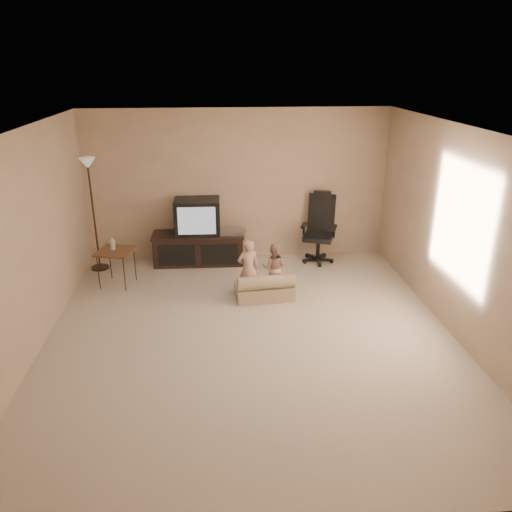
% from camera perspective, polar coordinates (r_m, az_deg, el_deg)
% --- Properties ---
extents(floor, '(5.50, 5.50, 0.00)m').
position_cam_1_polar(floor, '(6.26, -0.61, -9.09)').
color(floor, '#C3B39B').
rests_on(floor, ground).
extents(room_shell, '(5.50, 5.50, 5.50)m').
position_cam_1_polar(room_shell, '(5.65, -0.67, 4.31)').
color(room_shell, white).
rests_on(room_shell, floor).
extents(tv_stand, '(1.55, 0.60, 1.10)m').
position_cam_1_polar(tv_stand, '(8.34, -6.56, 2.19)').
color(tv_stand, black).
rests_on(tv_stand, floor).
extents(office_chair, '(0.70, 0.72, 1.18)m').
position_cam_1_polar(office_chair, '(8.46, 7.23, 2.20)').
color(office_chair, black).
rests_on(office_chair, floor).
extents(side_table, '(0.61, 0.61, 0.75)m').
position_cam_1_polar(side_table, '(7.70, -15.81, 0.51)').
color(side_table, brown).
rests_on(side_table, floor).
extents(floor_lamp, '(0.28, 0.28, 1.81)m').
position_cam_1_polar(floor_lamp, '(8.19, -18.38, 7.22)').
color(floor_lamp, '#2F1F15').
rests_on(floor_lamp, floor).
extents(child_sofa, '(0.85, 0.52, 0.40)m').
position_cam_1_polar(child_sofa, '(7.11, 1.03, -3.72)').
color(child_sofa, tan).
rests_on(child_sofa, floor).
extents(toddler_left, '(0.35, 0.28, 0.86)m').
position_cam_1_polar(toddler_left, '(7.08, -0.89, -1.45)').
color(toddler_left, tan).
rests_on(toddler_left, floor).
extents(toddler_right, '(0.40, 0.28, 0.74)m').
position_cam_1_polar(toddler_right, '(7.26, 2.05, -1.35)').
color(toddler_right, tan).
rests_on(toddler_right, floor).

